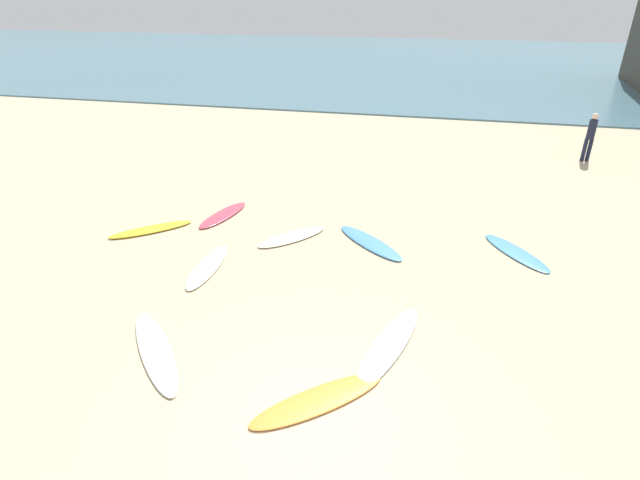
{
  "coord_description": "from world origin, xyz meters",
  "views": [
    {
      "loc": [
        1.23,
        -5.18,
        5.85
      ],
      "look_at": [
        -1.15,
        5.3,
        0.3
      ],
      "focal_mm": 27.87,
      "sensor_mm": 36.0,
      "label": 1
    }
  ],
  "objects_px": {
    "surfboard_2": "(156,351)",
    "surfboard_6": "(389,345)",
    "surfboard_1": "(318,400)",
    "surfboard_3": "(292,237)",
    "surfboard_7": "(208,267)",
    "surfboard_5": "(151,229)",
    "beachgoer_near": "(591,135)",
    "surfboard_4": "(223,215)",
    "surfboard_8": "(370,242)",
    "surfboard_0": "(516,253)"
  },
  "relations": [
    {
      "from": "surfboard_8",
      "to": "beachgoer_near",
      "type": "bearing_deg",
      "value": 3.55
    },
    {
      "from": "surfboard_3",
      "to": "beachgoer_near",
      "type": "height_order",
      "value": "beachgoer_near"
    },
    {
      "from": "surfboard_4",
      "to": "surfboard_8",
      "type": "height_order",
      "value": "surfboard_4"
    },
    {
      "from": "surfboard_8",
      "to": "surfboard_7",
      "type": "bearing_deg",
      "value": 163.02
    },
    {
      "from": "surfboard_1",
      "to": "surfboard_4",
      "type": "height_order",
      "value": "surfboard_4"
    },
    {
      "from": "surfboard_7",
      "to": "surfboard_8",
      "type": "distance_m",
      "value": 4.06
    },
    {
      "from": "surfboard_5",
      "to": "surfboard_1",
      "type": "bearing_deg",
      "value": 8.27
    },
    {
      "from": "surfboard_8",
      "to": "surfboard_5",
      "type": "bearing_deg",
      "value": 138.41
    },
    {
      "from": "surfboard_0",
      "to": "surfboard_4",
      "type": "relative_size",
      "value": 1.06
    },
    {
      "from": "surfboard_8",
      "to": "surfboard_3",
      "type": "bearing_deg",
      "value": 136.84
    },
    {
      "from": "surfboard_4",
      "to": "surfboard_5",
      "type": "height_order",
      "value": "surfboard_5"
    },
    {
      "from": "surfboard_3",
      "to": "beachgoer_near",
      "type": "bearing_deg",
      "value": 85.94
    },
    {
      "from": "surfboard_6",
      "to": "surfboard_5",
      "type": "bearing_deg",
      "value": -9.76
    },
    {
      "from": "surfboard_0",
      "to": "surfboard_8",
      "type": "height_order",
      "value": "surfboard_8"
    },
    {
      "from": "surfboard_2",
      "to": "surfboard_0",
      "type": "bearing_deg",
      "value": 177.39
    },
    {
      "from": "surfboard_4",
      "to": "surfboard_6",
      "type": "height_order",
      "value": "surfboard_4"
    },
    {
      "from": "surfboard_5",
      "to": "beachgoer_near",
      "type": "relative_size",
      "value": 1.22
    },
    {
      "from": "surfboard_1",
      "to": "surfboard_3",
      "type": "xyz_separation_m",
      "value": [
        -1.94,
        5.37,
        0.0
      ]
    },
    {
      "from": "surfboard_2",
      "to": "surfboard_8",
      "type": "xyz_separation_m",
      "value": [
        3.17,
        5.01,
        0.0
      ]
    },
    {
      "from": "surfboard_1",
      "to": "surfboard_5",
      "type": "distance_m",
      "value": 7.57
    },
    {
      "from": "surfboard_0",
      "to": "surfboard_1",
      "type": "distance_m",
      "value": 6.82
    },
    {
      "from": "surfboard_0",
      "to": "surfboard_7",
      "type": "relative_size",
      "value": 1.01
    },
    {
      "from": "surfboard_0",
      "to": "surfboard_2",
      "type": "height_order",
      "value": "surfboard_2"
    },
    {
      "from": "surfboard_1",
      "to": "surfboard_8",
      "type": "distance_m",
      "value": 5.51
    },
    {
      "from": "surfboard_6",
      "to": "surfboard_7",
      "type": "height_order",
      "value": "surfboard_6"
    },
    {
      "from": "surfboard_1",
      "to": "surfboard_8",
      "type": "relative_size",
      "value": 1.01
    },
    {
      "from": "surfboard_1",
      "to": "surfboard_4",
      "type": "bearing_deg",
      "value": 172.86
    },
    {
      "from": "beachgoer_near",
      "to": "surfboard_5",
      "type": "bearing_deg",
      "value": -164.87
    },
    {
      "from": "surfboard_5",
      "to": "beachgoer_near",
      "type": "bearing_deg",
      "value": 84.35
    },
    {
      "from": "surfboard_3",
      "to": "surfboard_5",
      "type": "xyz_separation_m",
      "value": [
        -3.78,
        -0.42,
        0.01
      ]
    },
    {
      "from": "surfboard_4",
      "to": "beachgoer_near",
      "type": "bearing_deg",
      "value": 48.79
    },
    {
      "from": "surfboard_4",
      "to": "surfboard_1",
      "type": "bearing_deg",
      "value": -41.61
    },
    {
      "from": "surfboard_2",
      "to": "surfboard_1",
      "type": "bearing_deg",
      "value": 129.96
    },
    {
      "from": "surfboard_1",
      "to": "surfboard_6",
      "type": "relative_size",
      "value": 0.9
    },
    {
      "from": "surfboard_5",
      "to": "surfboard_7",
      "type": "xyz_separation_m",
      "value": [
        2.28,
        -1.48,
        -0.01
      ]
    },
    {
      "from": "surfboard_1",
      "to": "surfboard_6",
      "type": "bearing_deg",
      "value": 108.0
    },
    {
      "from": "surfboard_1",
      "to": "surfboard_3",
      "type": "bearing_deg",
      "value": 158.76
    },
    {
      "from": "surfboard_3",
      "to": "surfboard_7",
      "type": "relative_size",
      "value": 0.94
    },
    {
      "from": "surfboard_3",
      "to": "surfboard_6",
      "type": "bearing_deg",
      "value": -10.4
    },
    {
      "from": "surfboard_6",
      "to": "beachgoer_near",
      "type": "xyz_separation_m",
      "value": [
        6.02,
        12.3,
        0.95
      ]
    },
    {
      "from": "surfboard_1",
      "to": "beachgoer_near",
      "type": "bearing_deg",
      "value": 112.28
    },
    {
      "from": "surfboard_1",
      "to": "beachgoer_near",
      "type": "xyz_separation_m",
      "value": [
        6.97,
        13.89,
        0.95
      ]
    },
    {
      "from": "surfboard_8",
      "to": "surfboard_2",
      "type": "bearing_deg",
      "value": -169.35
    },
    {
      "from": "surfboard_8",
      "to": "surfboard_0",
      "type": "bearing_deg",
      "value": -42.58
    },
    {
      "from": "surfboard_3",
      "to": "surfboard_5",
      "type": "height_order",
      "value": "surfboard_5"
    },
    {
      "from": "surfboard_5",
      "to": "surfboard_6",
      "type": "distance_m",
      "value": 7.47
    },
    {
      "from": "surfboard_0",
      "to": "surfboard_6",
      "type": "distance_m",
      "value": 4.97
    },
    {
      "from": "surfboard_1",
      "to": "surfboard_4",
      "type": "xyz_separation_m",
      "value": [
        -4.21,
        6.26,
        0.01
      ]
    },
    {
      "from": "surfboard_0",
      "to": "surfboard_8",
      "type": "xyz_separation_m",
      "value": [
        -3.55,
        -0.28,
        0.01
      ]
    },
    {
      "from": "surfboard_2",
      "to": "surfboard_6",
      "type": "xyz_separation_m",
      "value": [
        4.04,
        1.09,
        0.0
      ]
    }
  ]
}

